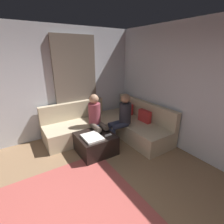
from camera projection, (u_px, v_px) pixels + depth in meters
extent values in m
cube|color=silver|center=(19.00, 88.00, 3.72)|extent=(0.12, 6.00, 2.70)
cube|color=#726659|center=(76.00, 87.00, 4.33)|extent=(0.06, 1.10, 2.50)
cube|color=#C6B593|center=(134.00, 128.00, 4.41)|extent=(2.10, 0.85, 0.42)
cube|color=#C6B593|center=(145.00, 110.00, 4.44)|extent=(2.10, 0.14, 0.45)
cube|color=#C6B593|center=(79.00, 130.00, 4.26)|extent=(0.85, 1.70, 0.42)
cube|color=#C6B593|center=(73.00, 110.00, 4.39)|extent=(0.14, 1.70, 0.45)
cube|color=red|center=(128.00, 110.00, 4.78)|extent=(0.36, 0.12, 0.36)
cube|color=red|center=(145.00, 117.00, 4.23)|extent=(0.36, 0.12, 0.36)
cube|color=black|center=(96.00, 143.00, 3.66)|extent=(0.76, 0.76, 0.42)
cube|color=white|center=(92.00, 137.00, 3.44)|extent=(0.44, 0.36, 0.04)
cylinder|color=#334C72|center=(98.00, 127.00, 3.84)|extent=(0.08, 0.08, 0.10)
cube|color=white|center=(108.00, 135.00, 3.55)|extent=(0.05, 0.15, 0.02)
cylinder|color=#2D3347|center=(113.00, 139.00, 3.86)|extent=(0.12, 0.12, 0.42)
cylinder|color=#2D3347|center=(109.00, 135.00, 4.00)|extent=(0.12, 0.12, 0.42)
cylinder|color=#2D3347|center=(120.00, 126.00, 3.87)|extent=(0.12, 0.40, 0.12)
cylinder|color=#2D3347|center=(116.00, 123.00, 4.01)|extent=(0.12, 0.40, 0.12)
cylinder|color=#26262D|center=(125.00, 113.00, 3.96)|extent=(0.28, 0.28, 0.50)
sphere|color=#8C664C|center=(126.00, 98.00, 3.84)|extent=(0.22, 0.22, 0.22)
cylinder|color=brown|center=(107.00, 139.00, 3.83)|extent=(0.12, 0.12, 0.42)
cylinder|color=brown|center=(100.00, 141.00, 3.74)|extent=(0.12, 0.12, 0.42)
cylinder|color=brown|center=(102.00, 126.00, 3.89)|extent=(0.40, 0.12, 0.12)
cylinder|color=brown|center=(95.00, 127.00, 3.80)|extent=(0.40, 0.12, 0.12)
cylinder|color=#993F4C|center=(94.00, 114.00, 3.92)|extent=(0.28, 0.28, 0.50)
sphere|color=tan|center=(94.00, 99.00, 3.80)|extent=(0.22, 0.22, 0.22)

